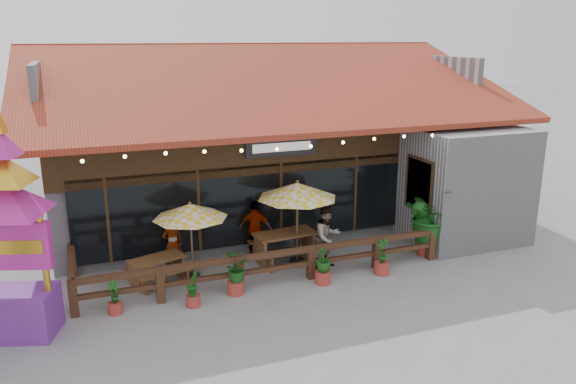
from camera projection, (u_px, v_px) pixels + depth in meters
name	position (u px, v px, depth m)	size (l,w,h in m)	color
ground	(320.00, 269.00, 15.80)	(100.00, 100.00, 0.00)	gray
restaurant_building	(257.00, 149.00, 21.25)	(15.50, 14.73, 6.09)	#A3A3A8
patio_railing	(246.00, 263.00, 14.63)	(10.00, 2.60, 0.92)	#482719
umbrella_left	(190.00, 211.00, 14.80)	(2.11, 2.11, 2.13)	brown
umbrella_right	(297.00, 191.00, 15.75)	(2.46, 2.46, 2.44)	brown
picnic_table_left	(157.00, 266.00, 14.83)	(1.75, 1.62, 0.69)	brown
picnic_table_right	(285.00, 242.00, 16.26)	(1.88, 1.66, 0.85)	brown
thai_sign_tower	(8.00, 205.00, 11.54)	(2.63, 2.63, 5.63)	#6A2790
tropical_plant	(429.00, 216.00, 16.52)	(1.87, 1.75, 2.09)	maroon
diner_a	(173.00, 243.00, 15.53)	(0.57, 0.37, 1.56)	#392512
diner_b	(327.00, 237.00, 15.64)	(0.88, 0.69, 1.82)	#392512
diner_c	(256.00, 229.00, 16.50)	(1.00, 0.41, 1.70)	#392512
planter_a	(115.00, 300.00, 13.16)	(0.34, 0.34, 0.84)	maroon
planter_b	(193.00, 291.00, 13.52)	(0.39, 0.41, 0.87)	maroon
planter_c	(235.00, 272.00, 14.11)	(0.83, 0.80, 1.04)	maroon
planter_d	(323.00, 266.00, 14.74)	(0.54, 0.54, 1.05)	maroon
planter_e	(382.00, 259.00, 15.34)	(0.42, 0.42, 1.03)	maroon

